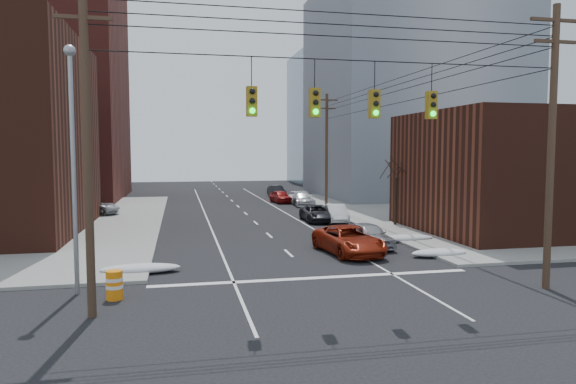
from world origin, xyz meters
name	(u,v)px	position (x,y,z in m)	size (l,w,h in m)	color
ground	(371,329)	(0.00, 0.00, 0.00)	(160.00, 160.00, 0.00)	black
sidewalk_ne	(539,209)	(27.00, 27.00, 0.07)	(40.00, 40.00, 0.15)	gray
building_brick_tall	(7,64)	(-24.00, 48.00, 15.00)	(24.00, 20.00, 30.00)	maroon
building_brick_far	(49,148)	(-26.00, 74.00, 6.00)	(22.00, 18.00, 12.00)	#451E14
building_office	(411,93)	(22.00, 44.00, 12.50)	(22.00, 20.00, 25.00)	gray
building_glass	(355,119)	(24.00, 70.00, 11.00)	(20.00, 18.00, 22.00)	gray
building_storefront	(536,172)	(18.00, 16.00, 4.00)	(16.00, 12.00, 8.00)	#451E14
utility_pole_left	(87,140)	(-8.50, 3.00, 5.78)	(2.20, 0.28, 11.00)	#473323
utility_pole_right	(551,142)	(8.50, 3.00, 5.78)	(2.20, 0.28, 11.00)	#473323
utility_pole_far	(327,148)	(8.50, 34.00, 5.78)	(2.20, 0.28, 11.00)	#473323
traffic_signals	(345,101)	(0.10, 2.97, 7.17)	(17.00, 0.42, 2.02)	black
street_light	(73,148)	(-9.50, 6.00, 5.54)	(0.44, 0.44, 9.32)	gray
bare_tree	(395,195)	(9.59, 20.00, 2.32)	(2.09, 2.20, 4.93)	black
snow_nw	(140,268)	(-7.40, 9.00, 0.21)	(3.50, 1.08, 0.42)	silver
snow_ne	(439,253)	(7.40, 9.50, 0.21)	(3.00, 1.08, 0.42)	silver
snow_east_far	(402,238)	(7.40, 14.00, 0.21)	(4.00, 1.08, 0.42)	silver
red_pickup	(349,240)	(3.09, 11.23, 0.73)	(2.44, 5.28, 1.47)	maroon
parked_car_a	(369,235)	(4.80, 12.75, 0.70)	(1.65, 4.10, 1.40)	#A4A4A9
parked_car_b	(336,213)	(6.16, 23.24, 0.67)	(1.41, 4.05, 1.33)	white
parked_car_c	(317,213)	(4.80, 23.74, 0.63)	(2.10, 4.55, 1.26)	black
parked_car_d	(303,199)	(6.40, 35.14, 0.68)	(1.90, 4.66, 1.35)	silver
parked_car_e	(281,197)	(4.80, 38.56, 0.66)	(1.57, 3.89, 1.33)	maroon
parked_car_f	(276,191)	(5.71, 45.69, 0.67)	(1.42, 4.07, 1.34)	black
lot_car_a	(34,227)	(-14.42, 19.43, 0.80)	(1.38, 3.96, 1.30)	white
lot_car_b	(91,207)	(-12.93, 30.71, 0.81)	(2.19, 4.74, 1.32)	#9FA0A4
lot_car_d	(28,216)	(-16.41, 25.53, 0.78)	(1.49, 3.69, 1.26)	silver
construction_barrel	(114,285)	(-8.03, 4.97, 0.55)	(0.81, 0.81, 1.07)	orange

